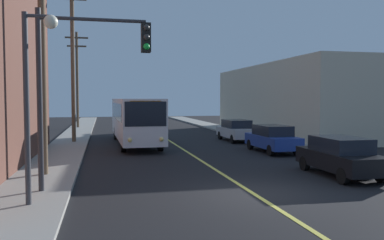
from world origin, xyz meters
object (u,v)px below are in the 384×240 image
at_px(parked_car_blue, 272,138).
at_px(fire_hydrant, 337,149).
at_px(parked_car_silver, 236,130).
at_px(utility_pole_near, 42,22).
at_px(traffic_signal_left_corner, 88,66).
at_px(utility_pole_mid, 73,53).
at_px(parked_car_black, 340,156).
at_px(street_lamp_left, 34,80).
at_px(city_bus, 135,118).
at_px(utility_pole_far, 77,75).

height_order(parked_car_blue, fire_hydrant, parked_car_blue).
distance_m(parked_car_blue, parked_car_silver, 6.46).
xyz_separation_m(utility_pole_near, traffic_signal_left_corner, (1.85, -3.04, -1.94)).
distance_m(parked_car_blue, utility_pole_mid, 15.10).
relative_size(parked_car_black, utility_pole_mid, 0.38).
xyz_separation_m(parked_car_black, street_lamp_left, (-11.45, -2.45, 2.90)).
bearing_deg(fire_hydrant, utility_pole_mid, 141.25).
xyz_separation_m(city_bus, parked_car_silver, (7.66, 0.24, -0.98)).
bearing_deg(parked_car_blue, traffic_signal_left_corner, -141.70).
bearing_deg(utility_pole_near, parked_car_blue, 22.85).
bearing_deg(utility_pole_far, fire_hydrant, -60.90).
bearing_deg(utility_pole_far, utility_pole_mid, -87.62).
distance_m(city_bus, utility_pole_mid, 6.39).
relative_size(street_lamp_left, fire_hydrant, 6.55).
relative_size(parked_car_silver, fire_hydrant, 5.27).
relative_size(utility_pole_far, traffic_signal_left_corner, 1.69).
distance_m(utility_pole_mid, street_lamp_left, 17.47).
relative_size(utility_pole_far, street_lamp_left, 1.85).
relative_size(city_bus, parked_car_blue, 2.75).
relative_size(utility_pole_mid, street_lamp_left, 2.10).
relative_size(parked_car_black, street_lamp_left, 0.81).
height_order(parked_car_black, parked_car_silver, same).
height_order(city_bus, traffic_signal_left_corner, traffic_signal_left_corner).
xyz_separation_m(city_bus, utility_pole_near, (-4.53, -11.37, 4.42)).
bearing_deg(street_lamp_left, parked_car_blue, 40.05).
xyz_separation_m(utility_pole_near, street_lamp_left, (0.43, -4.76, -2.50)).
height_order(city_bus, fire_hydrant, city_bus).
bearing_deg(fire_hydrant, traffic_signal_left_corner, -160.10).
distance_m(city_bus, parked_car_black, 15.57).
xyz_separation_m(city_bus, utility_pole_mid, (-4.24, 1.12, 4.65)).
height_order(utility_pole_mid, street_lamp_left, utility_pole_mid).
height_order(parked_car_black, traffic_signal_left_corner, traffic_signal_left_corner).
height_order(parked_car_black, utility_pole_near, utility_pole_near).
distance_m(city_bus, traffic_signal_left_corner, 14.87).
xyz_separation_m(traffic_signal_left_corner, fire_hydrant, (12.26, 4.44, -3.72)).
height_order(traffic_signal_left_corner, street_lamp_left, traffic_signal_left_corner).
height_order(utility_pole_near, utility_pole_mid, utility_pole_mid).
bearing_deg(parked_car_silver, fire_hydrant, -79.31).
distance_m(parked_car_black, parked_car_silver, 13.92).
xyz_separation_m(parked_car_black, traffic_signal_left_corner, (-10.04, -0.73, 3.46)).
bearing_deg(city_bus, parked_car_silver, 1.76).
relative_size(parked_car_silver, street_lamp_left, 0.81).
bearing_deg(parked_car_blue, parked_car_black, -92.57).
height_order(city_bus, parked_car_silver, city_bus).
distance_m(utility_pole_mid, fire_hydrant, 18.68).
height_order(utility_pole_mid, traffic_signal_left_corner, utility_pole_mid).
bearing_deg(utility_pole_far, parked_car_black, -67.61).
height_order(parked_car_blue, street_lamp_left, street_lamp_left).
distance_m(city_bus, utility_pole_near, 13.01).
height_order(parked_car_black, street_lamp_left, street_lamp_left).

